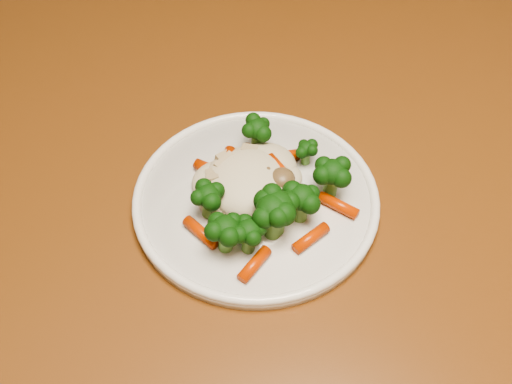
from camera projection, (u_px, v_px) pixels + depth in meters
dining_table at (318, 204)px, 0.82m from camera, size 1.32×1.12×0.75m
plate at (256, 201)px, 0.68m from camera, size 0.26×0.26×0.01m
meal at (262, 192)px, 0.65m from camera, size 0.18×0.17×0.05m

